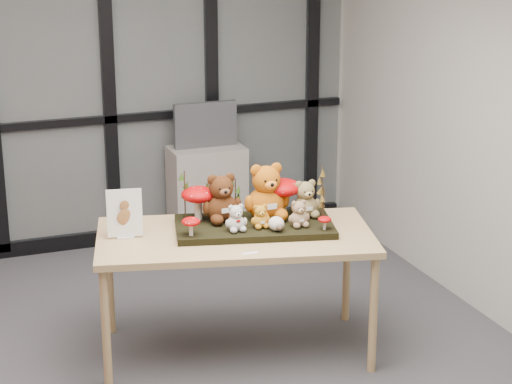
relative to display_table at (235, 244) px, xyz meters
name	(u,v)px	position (x,y,z in m)	size (l,w,h in m)	color
room_shell	(120,107)	(-0.73, -0.31, 0.97)	(5.00, 5.00, 5.00)	#ABA9A2
glass_partition	(50,77)	(-0.73, 2.16, 0.70)	(4.90, 0.06, 2.78)	#2D383F
display_table	(235,244)	(0.00, 0.00, 0.00)	(1.81, 1.20, 0.78)	tan
diorama_tray	(254,227)	(0.14, 0.03, 0.09)	(0.95, 0.48, 0.04)	black
bear_pooh_yellow	(266,188)	(0.24, 0.10, 0.30)	(0.29, 0.27, 0.39)	#BB5B0D
bear_brown_medium	(221,195)	(-0.03, 0.15, 0.27)	(0.25, 0.23, 0.33)	#44210D
bear_tan_back	(305,197)	(0.48, 0.04, 0.24)	(0.20, 0.18, 0.26)	olive
bear_small_yellow	(260,215)	(0.14, -0.05, 0.19)	(0.12, 0.11, 0.16)	orange
bear_white_bow	(236,216)	(-0.01, -0.05, 0.20)	(0.14, 0.12, 0.18)	silver
bear_beige_small	(299,212)	(0.37, -0.11, 0.20)	(0.14, 0.12, 0.18)	#9F7C59
plush_cream_hedgehog	(276,223)	(0.21, -0.13, 0.15)	(0.07, 0.07, 0.09)	#F0E2D0
mushroom_back_left	(198,202)	(-0.16, 0.22, 0.22)	(0.21, 0.21, 0.23)	#A80507
mushroom_back_right	(283,195)	(0.36, 0.12, 0.23)	(0.23, 0.23, 0.26)	#A80507
mushroom_front_left	(191,226)	(-0.29, -0.04, 0.17)	(0.11, 0.11, 0.12)	#A80507
mushroom_front_right	(325,222)	(0.49, -0.22, 0.15)	(0.08, 0.08, 0.09)	#A80507
sprig_green_far_left	(185,195)	(-0.24, 0.25, 0.26)	(0.05, 0.05, 0.31)	#17330B
sprig_green_mid_left	(208,199)	(-0.08, 0.27, 0.22)	(0.05, 0.05, 0.22)	#17330B
sprig_dry_far_right	(322,191)	(0.58, 0.03, 0.27)	(0.05, 0.05, 0.32)	brown
sprig_dry_mid_right	(323,204)	(0.54, -0.09, 0.22)	(0.05, 0.05, 0.23)	brown
sprig_green_centre	(235,196)	(0.09, 0.24, 0.22)	(0.05, 0.05, 0.24)	#17330B
sign_holder	(125,215)	(-0.63, 0.18, 0.20)	(0.21, 0.08, 0.30)	silver
label_card	(250,253)	(-0.03, -0.33, 0.07)	(0.09, 0.03, 0.00)	white
cabinet	(207,195)	(0.44, 1.95, -0.31)	(0.60, 0.35, 0.80)	gray
monitor	(205,125)	(0.44, 1.96, 0.27)	(0.52, 0.05, 0.37)	#484A50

